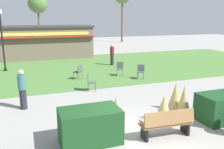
{
  "coord_description": "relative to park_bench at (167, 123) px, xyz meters",
  "views": [
    {
      "loc": [
        -3.31,
        -6.11,
        3.73
      ],
      "look_at": [
        0.29,
        3.78,
        1.24
      ],
      "focal_mm": 38.33,
      "sensor_mm": 36.0,
      "label": 1
    }
  ],
  "objects": [
    {
      "name": "person_standing",
      "position": [
        -4.28,
        4.2,
        0.38
      ],
      "size": [
        0.34,
        0.34,
        1.69
      ],
      "rotation": [
        0.0,
        0.0,
        4.11
      ],
      "color": "#23232D",
      "rests_on": "ground_plane"
    },
    {
      "name": "lamppost_far",
      "position": [
        -5.51,
        12.52,
        2.23
      ],
      "size": [
        0.36,
        0.36,
        4.33
      ],
      "color": "black",
      "rests_on": "ground_plane"
    },
    {
      "name": "cafe_chair_east",
      "position": [
        -1.01,
        8.35,
        0.05
      ],
      "size": [
        0.62,
        0.62,
        0.89
      ],
      "color": "#4C5156",
      "rests_on": "ground_plane"
    },
    {
      "name": "lawn_patch",
      "position": [
        -0.72,
        11.87,
        -0.48
      ],
      "size": [
        36.0,
        12.0,
        0.01
      ],
      "primitive_type": "cube",
      "color": "#4C7A38",
      "rests_on": "ground_plane"
    },
    {
      "name": "food_kiosk",
      "position": [
        -2.53,
        18.08,
        1.05
      ],
      "size": [
        9.61,
        4.42,
        3.04
      ],
      "color": "#6B5B4C",
      "rests_on": "ground_plane"
    },
    {
      "name": "cafe_chair_center",
      "position": [
        1.77,
        8.4,
        0.05
      ],
      "size": [
        0.57,
        0.57,
        0.89
      ],
      "color": "#4C5156",
      "rests_on": "ground_plane"
    },
    {
      "name": "cafe_chair_north",
      "position": [
        -0.99,
        5.73,
        0.05
      ],
      "size": [
        0.54,
        0.54,
        0.89
      ],
      "color": "#4C5156",
      "rests_on": "ground_plane"
    },
    {
      "name": "cafe_chair_west",
      "position": [
        2.67,
        7.13,
        0.05
      ],
      "size": [
        0.6,
        0.6,
        0.89
      ],
      "color": "#4C5156",
      "rests_on": "ground_plane"
    },
    {
      "name": "tree_left_bg",
      "position": [
        -1.82,
        32.0,
        5.27
      ],
      "size": [
        2.8,
        2.8,
        7.21
      ],
      "color": "brown",
      "rests_on": "ground_plane"
    },
    {
      "name": "park_bench",
      "position": [
        0.0,
        0.0,
        0.0
      ],
      "size": [
        1.73,
        0.62,
        0.95
      ],
      "color": "olive",
      "rests_on": "ground_plane"
    },
    {
      "name": "hedge_left",
      "position": [
        -2.36,
        0.55,
        0.05
      ],
      "size": [
        1.83,
        1.1,
        1.06
      ],
      "primitive_type": "cube",
      "color": "#19421E",
      "rests_on": "ground_plane"
    },
    {
      "name": "ornamental_grass_behind_center",
      "position": [
        -1.19,
        1.38,
        0.08
      ],
      "size": [
        0.51,
        0.51,
        1.11
      ],
      "primitive_type": "cone",
      "color": "tan",
      "rests_on": "ground_plane"
    },
    {
      "name": "ground_plane",
      "position": [
        -0.72,
        0.11,
        -0.48
      ],
      "size": [
        80.0,
        80.0,
        0.0
      ],
      "primitive_type": "plane",
      "color": "#999691"
    },
    {
      "name": "person_strolling",
      "position": [
        2.51,
        11.98,
        0.38
      ],
      "size": [
        0.34,
        0.34,
        1.69
      ],
      "rotation": [
        0.0,
        0.0,
        5.55
      ],
      "color": "#23232D",
      "rests_on": "ground_plane"
    },
    {
      "name": "ornamental_grass_behind_left",
      "position": [
        0.58,
        1.1,
        0.04
      ],
      "size": [
        0.66,
        0.66,
        1.03
      ],
      "primitive_type": "cone",
      "color": "tan",
      "rests_on": "ground_plane"
    },
    {
      "name": "ornamental_grass_behind_far",
      "position": [
        1.65,
        1.94,
        0.1
      ],
      "size": [
        0.65,
        0.65,
        1.15
      ],
      "primitive_type": "cone",
      "color": "tan",
      "rests_on": "ground_plane"
    },
    {
      "name": "parked_car_west_slot",
      "position": [
        -4.34,
        25.54,
        0.16
      ],
      "size": [
        4.22,
        2.09,
        1.2
      ],
      "color": "maroon",
      "rests_on": "ground_plane"
    },
    {
      "name": "ornamental_grass_behind_right",
      "position": [
        1.71,
        1.46,
        0.11
      ],
      "size": [
        0.56,
        0.56,
        1.19
      ],
      "primitive_type": "cone",
      "color": "tan",
      "rests_on": "ground_plane"
    }
  ]
}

